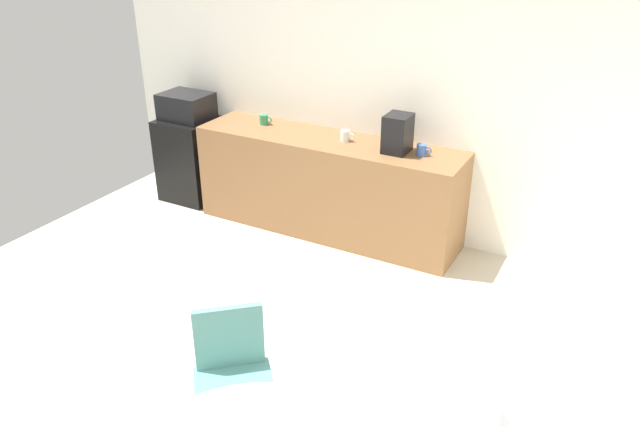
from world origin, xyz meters
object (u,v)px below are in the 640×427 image
object	(u,v)px
chair_teal	(232,365)
mug_red	(264,119)
microwave	(186,106)
mug_white	(345,136)
coffee_maker	(398,133)
mug_green	(422,150)
mini_fridge	(192,158)

from	to	relation	value
chair_teal	mug_red	distance (m)	3.01
microwave	mug_white	distance (m)	1.74
mug_white	coffee_maker	bearing A→B (deg)	-3.57
chair_teal	mug_green	xyz separation A→B (m)	(0.12, 2.53, 0.43)
mug_white	coffee_maker	xyz separation A→B (m)	(0.50, -0.03, 0.11)
mini_fridge	mug_red	xyz separation A→B (m)	(0.86, 0.08, 0.53)
chair_teal	mug_red	world-z (taller)	mug_red
mug_white	coffee_maker	size ratio (longest dim) A/B	0.40
mug_white	mug_red	distance (m)	0.88
mug_white	mug_green	world-z (taller)	same
mug_red	microwave	bearing A→B (deg)	-174.48
mug_red	coffee_maker	distance (m)	1.38
mug_white	mug_red	world-z (taller)	same
mini_fridge	chair_teal	xyz separation A→B (m)	(2.34, -2.51, 0.10)
microwave	mug_red	size ratio (longest dim) A/B	3.72
microwave	mug_red	xyz separation A→B (m)	(0.86, 0.08, -0.03)
mug_red	mug_white	bearing A→B (deg)	-3.41
mini_fridge	mug_green	world-z (taller)	mug_green
chair_teal	mug_white	xyz separation A→B (m)	(-0.59, 2.54, 0.43)
chair_teal	mug_green	bearing A→B (deg)	87.39
mini_fridge	microwave	distance (m)	0.55
mug_red	coffee_maker	size ratio (longest dim) A/B	0.40
chair_teal	mini_fridge	bearing A→B (deg)	133.00
chair_teal	mug_white	size ratio (longest dim) A/B	6.43
mini_fridge	coffee_maker	distance (m)	2.33
mini_fridge	microwave	xyz separation A→B (m)	(0.00, 0.00, 0.55)
mini_fridge	coffee_maker	size ratio (longest dim) A/B	2.64
mini_fridge	microwave	world-z (taller)	microwave
mini_fridge	mug_white	size ratio (longest dim) A/B	6.55
chair_teal	mug_white	bearing A→B (deg)	103.18
microwave	chair_teal	distance (m)	3.46
mug_green	coffee_maker	world-z (taller)	coffee_maker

